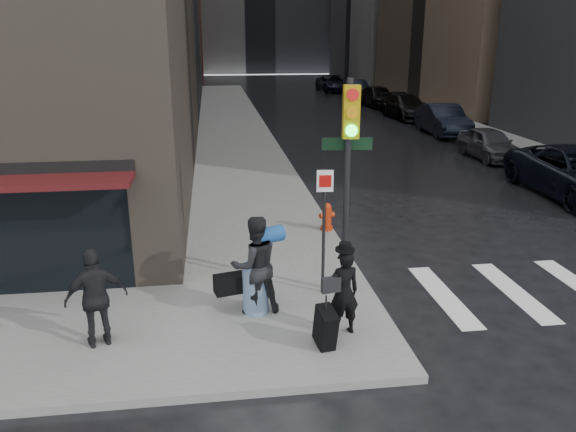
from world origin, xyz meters
The scene contains 14 objects.
ground centered at (0.00, 0.00, 0.00)m, with size 140.00×140.00×0.00m, color black.
sidewalk_left centered at (0.00, 27.00, 0.07)m, with size 4.00×50.00×0.15m, color slate.
sidewalk_right centered at (13.50, 27.00, 0.07)m, with size 3.00×50.00×0.15m, color slate.
man_overcoat centered at (0.86, -0.58, 0.89)m, with size 0.91×1.01×1.77m.
man_jeans centered at (-0.55, 0.55, 1.13)m, with size 1.43×0.95×1.95m.
man_greycoat centered at (-3.31, -0.30, 1.04)m, with size 1.13×0.74×1.78m.
traffic_light centered at (1.31, 1.09, 2.98)m, with size 1.09×0.52×4.39m.
fire_hydrant centered at (1.80, 5.10, 0.49)m, with size 0.45×0.34×0.77m.
parked_car_1 centered at (10.98, 13.98, 0.68)m, with size 1.62×4.02×1.37m, color #3C3C41.
parked_car_2 centered at (11.44, 20.30, 0.83)m, with size 1.75×5.01×1.65m, color black.
parked_car_3 centered at (11.53, 26.62, 0.77)m, with size 2.15×5.30×1.54m, color black.
parked_car_4 centered at (11.46, 32.94, 0.82)m, with size 1.94×4.82×1.64m, color black.
parked_car_5 centered at (11.38, 39.26, 0.78)m, with size 1.65×4.74×1.56m, color black.
parked_car_6 centered at (10.74, 45.58, 0.78)m, with size 2.57×5.58×1.55m, color black.
Camera 1 is at (-1.25, -9.30, 5.30)m, focal length 35.00 mm.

